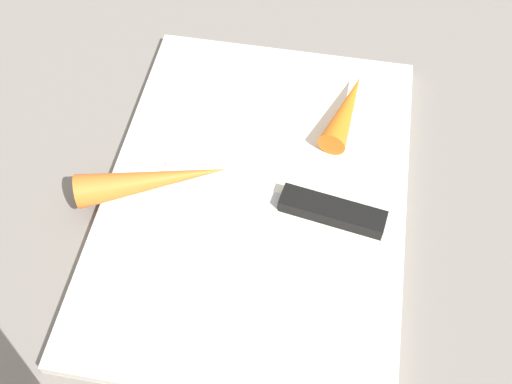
{
  "coord_description": "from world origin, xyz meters",
  "views": [
    {
      "loc": [
        -0.28,
        -0.05,
        0.45
      ],
      "look_at": [
        0.0,
        0.0,
        0.01
      ],
      "focal_mm": 41.98,
      "sensor_mm": 36.0,
      "label": 1
    }
  ],
  "objects_px": {
    "cutting_board": "(256,196)",
    "carrot_short": "(346,110)",
    "carrot_long": "(153,180)",
    "knife": "(317,207)"
  },
  "relations": [
    {
      "from": "cutting_board",
      "to": "carrot_long",
      "type": "xyz_separation_m",
      "value": [
        -0.01,
        0.09,
        0.02
      ]
    },
    {
      "from": "cutting_board",
      "to": "carrot_short",
      "type": "relative_size",
      "value": 3.98
    },
    {
      "from": "carrot_short",
      "to": "carrot_long",
      "type": "bearing_deg",
      "value": 137.38
    },
    {
      "from": "cutting_board",
      "to": "carrot_long",
      "type": "height_order",
      "value": "carrot_long"
    },
    {
      "from": "cutting_board",
      "to": "carrot_long",
      "type": "relative_size",
      "value": 2.78
    },
    {
      "from": "carrot_short",
      "to": "carrot_long",
      "type": "distance_m",
      "value": 0.19
    },
    {
      "from": "knife",
      "to": "carrot_long",
      "type": "xyz_separation_m",
      "value": [
        -0.0,
        0.14,
        0.01
      ]
    },
    {
      "from": "cutting_board",
      "to": "knife",
      "type": "xyz_separation_m",
      "value": [
        -0.01,
        -0.05,
        0.01
      ]
    },
    {
      "from": "cutting_board",
      "to": "carrot_short",
      "type": "height_order",
      "value": "carrot_short"
    },
    {
      "from": "knife",
      "to": "cutting_board",
      "type": "bearing_deg",
      "value": -1.52
    }
  ]
}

